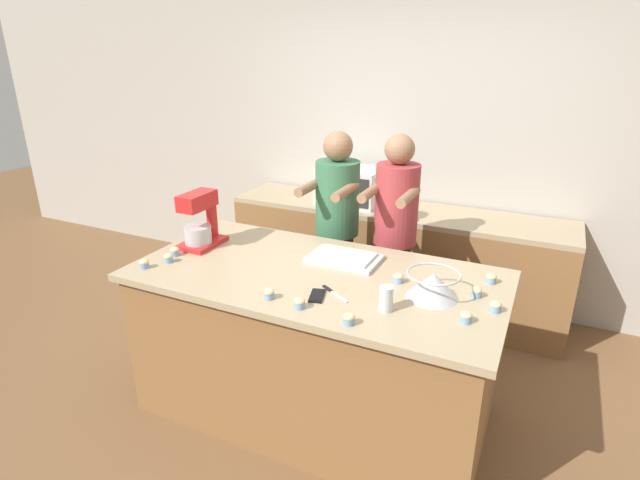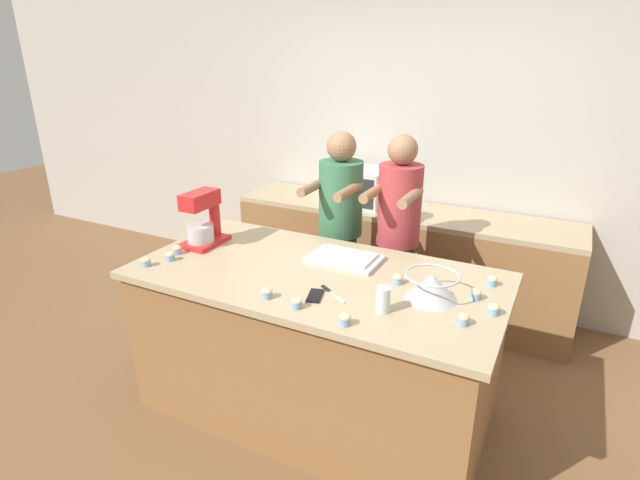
{
  "view_description": "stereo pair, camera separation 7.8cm",
  "coord_description": "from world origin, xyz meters",
  "px_view_note": "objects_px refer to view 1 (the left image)",
  "views": [
    {
      "loc": [
        1.13,
        -2.31,
        2.12
      ],
      "look_at": [
        0.0,
        0.05,
        1.11
      ],
      "focal_mm": 28.0,
      "sensor_mm": 36.0,
      "label": 1
    },
    {
      "loc": [
        1.2,
        -2.27,
        2.12
      ],
      "look_at": [
        0.0,
        0.05,
        1.11
      ],
      "focal_mm": 28.0,
      "sensor_mm": 36.0,
      "label": 2
    }
  ],
  "objects_px": {
    "cell_phone": "(317,296)",
    "cupcake_3": "(269,293)",
    "cupcake_6": "(175,251)",
    "drinking_glass": "(386,299)",
    "cupcake_5": "(476,292)",
    "baking_tray": "(344,258)",
    "cupcake_9": "(398,278)",
    "person_left": "(337,236)",
    "cupcake_0": "(144,264)",
    "cupcake_2": "(300,303)",
    "knife": "(333,293)",
    "cupcake_8": "(495,306)",
    "mixing_bowl": "(433,284)",
    "cupcake_4": "(491,278)",
    "cupcake_10": "(168,258)",
    "microwave_oven": "(351,186)",
    "cupcake_1": "(349,319)",
    "cupcake_7": "(466,317)",
    "person_right": "(394,244)",
    "stand_mixer": "(200,222)"
  },
  "relations": [
    {
      "from": "cupcake_1",
      "to": "person_right",
      "type": "bearing_deg",
      "value": 97.95
    },
    {
      "from": "knife",
      "to": "cupcake_8",
      "type": "distance_m",
      "value": 0.8
    },
    {
      "from": "cell_phone",
      "to": "knife",
      "type": "bearing_deg",
      "value": 49.7
    },
    {
      "from": "drinking_glass",
      "to": "cupcake_6",
      "type": "height_order",
      "value": "drinking_glass"
    },
    {
      "from": "person_left",
      "to": "cupcake_2",
      "type": "bearing_deg",
      "value": -74.66
    },
    {
      "from": "drinking_glass",
      "to": "cupcake_5",
      "type": "xyz_separation_m",
      "value": [
        0.37,
        0.33,
        -0.04
      ]
    },
    {
      "from": "cupcake_5",
      "to": "cupcake_6",
      "type": "bearing_deg",
      "value": -172.36
    },
    {
      "from": "drinking_glass",
      "to": "cupcake_5",
      "type": "relative_size",
      "value": 2.27
    },
    {
      "from": "cupcake_6",
      "to": "cupcake_8",
      "type": "bearing_deg",
      "value": 3.6
    },
    {
      "from": "cupcake_3",
      "to": "cupcake_8",
      "type": "relative_size",
      "value": 1.0
    },
    {
      "from": "person_left",
      "to": "cell_phone",
      "type": "distance_m",
      "value": 1.12
    },
    {
      "from": "baking_tray",
      "to": "cupcake_9",
      "type": "xyz_separation_m",
      "value": [
        0.38,
        -0.15,
        0.01
      ]
    },
    {
      "from": "mixing_bowl",
      "to": "cupcake_9",
      "type": "distance_m",
      "value": 0.23
    },
    {
      "from": "person_left",
      "to": "cupcake_4",
      "type": "xyz_separation_m",
      "value": [
        1.13,
        -0.51,
        0.11
      ]
    },
    {
      "from": "cupcake_4",
      "to": "cupcake_8",
      "type": "bearing_deg",
      "value": -78.88
    },
    {
      "from": "microwave_oven",
      "to": "cupcake_3",
      "type": "height_order",
      "value": "microwave_oven"
    },
    {
      "from": "cupcake_1",
      "to": "cupcake_8",
      "type": "distance_m",
      "value": 0.72
    },
    {
      "from": "stand_mixer",
      "to": "baking_tray",
      "type": "relative_size",
      "value": 0.84
    },
    {
      "from": "cupcake_2",
      "to": "cupcake_10",
      "type": "height_order",
      "value": "same"
    },
    {
      "from": "cell_phone",
      "to": "cupcake_3",
      "type": "distance_m",
      "value": 0.24
    },
    {
      "from": "person_right",
      "to": "cupcake_3",
      "type": "bearing_deg",
      "value": -103.81
    },
    {
      "from": "cupcake_6",
      "to": "cupcake_10",
      "type": "distance_m",
      "value": 0.1
    },
    {
      "from": "mixing_bowl",
      "to": "cupcake_1",
      "type": "distance_m",
      "value": 0.51
    },
    {
      "from": "cupcake_6",
      "to": "cupcake_10",
      "type": "relative_size",
      "value": 1.0
    },
    {
      "from": "baking_tray",
      "to": "cell_phone",
      "type": "relative_size",
      "value": 2.67
    },
    {
      "from": "mixing_bowl",
      "to": "cupcake_2",
      "type": "bearing_deg",
      "value": -144.87
    },
    {
      "from": "cupcake_2",
      "to": "cupcake_7",
      "type": "height_order",
      "value": "same"
    },
    {
      "from": "cupcake_4",
      "to": "cupcake_6",
      "type": "distance_m",
      "value": 1.85
    },
    {
      "from": "baking_tray",
      "to": "knife",
      "type": "xyz_separation_m",
      "value": [
        0.12,
        -0.41,
        -0.02
      ]
    },
    {
      "from": "knife",
      "to": "cupcake_9",
      "type": "xyz_separation_m",
      "value": [
        0.26,
        0.27,
        0.03
      ]
    },
    {
      "from": "microwave_oven",
      "to": "cupcake_0",
      "type": "height_order",
      "value": "microwave_oven"
    },
    {
      "from": "cupcake_7",
      "to": "baking_tray",
      "type": "bearing_deg",
      "value": 152.13
    },
    {
      "from": "mixing_bowl",
      "to": "cupcake_6",
      "type": "bearing_deg",
      "value": -175.11
    },
    {
      "from": "cupcake_3",
      "to": "cupcake_6",
      "type": "relative_size",
      "value": 1.0
    },
    {
      "from": "microwave_oven",
      "to": "cell_phone",
      "type": "height_order",
      "value": "microwave_oven"
    },
    {
      "from": "baking_tray",
      "to": "cupcake_6",
      "type": "bearing_deg",
      "value": -158.94
    },
    {
      "from": "person_left",
      "to": "cupcake_0",
      "type": "distance_m",
      "value": 1.36
    },
    {
      "from": "cupcake_5",
      "to": "cupcake_8",
      "type": "bearing_deg",
      "value": -47.59
    },
    {
      "from": "cupcake_10",
      "to": "cupcake_0",
      "type": "bearing_deg",
      "value": -117.93
    },
    {
      "from": "person_right",
      "to": "cell_phone",
      "type": "height_order",
      "value": "person_right"
    },
    {
      "from": "mixing_bowl",
      "to": "cupcake_4",
      "type": "height_order",
      "value": "mixing_bowl"
    },
    {
      "from": "cell_phone",
      "to": "cupcake_6",
      "type": "height_order",
      "value": "cupcake_6"
    },
    {
      "from": "microwave_oven",
      "to": "cupcake_0",
      "type": "bearing_deg",
      "value": -105.35
    },
    {
      "from": "baking_tray",
      "to": "cupcake_10",
      "type": "distance_m",
      "value": 1.04
    },
    {
      "from": "cupcake_5",
      "to": "cupcake_7",
      "type": "distance_m",
      "value": 0.28
    },
    {
      "from": "microwave_oven",
      "to": "drinking_glass",
      "type": "bearing_deg",
      "value": -62.77
    },
    {
      "from": "person_right",
      "to": "cupcake_4",
      "type": "height_order",
      "value": "person_right"
    },
    {
      "from": "cupcake_1",
      "to": "cupcake_9",
      "type": "xyz_separation_m",
      "value": [
        0.07,
        0.52,
        0.0
      ]
    },
    {
      "from": "cupcake_4",
      "to": "cupcake_7",
      "type": "relative_size",
      "value": 1.0
    },
    {
      "from": "person_left",
      "to": "microwave_oven",
      "type": "relative_size",
      "value": 3.12
    }
  ]
}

